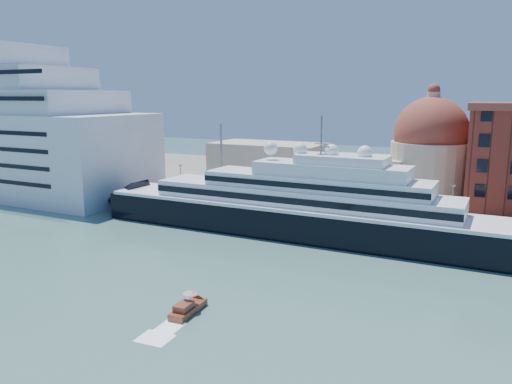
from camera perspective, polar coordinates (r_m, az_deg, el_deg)
The scene contains 9 objects.
ground at distance 79.49m, azimuth -3.59°, elevation -8.65°, with size 400.00×400.00×0.00m, color #3C675F.
quay at distance 108.61m, azimuth 5.50°, elevation -2.62°, with size 180.00×10.00×2.50m, color gray.
land at distance 146.86m, azimuth 11.33°, elevation 0.68°, with size 260.00×72.00×2.00m, color slate.
quay_fence at distance 104.11m, azimuth 4.61°, elevation -2.15°, with size 180.00×0.10×1.20m, color slate.
superyacht at distance 98.41m, azimuth 2.52°, elevation -1.96°, with size 90.30×12.52×26.99m.
service_barge at distance 115.37m, azimuth -11.82°, elevation -2.29°, with size 10.71×4.80×2.33m.
water_taxi at distance 64.13m, azimuth -7.83°, elevation -13.00°, with size 2.47×6.35×2.96m.
church at distance 127.23m, azimuth 12.17°, elevation 3.61°, with size 66.00×18.00×25.50m.
lamp_posts at distance 110.54m, azimuth -0.88°, elevation 2.21°, with size 120.80×2.40×18.00m.
Camera 1 is at (38.05, -64.51, 26.64)m, focal length 35.00 mm.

